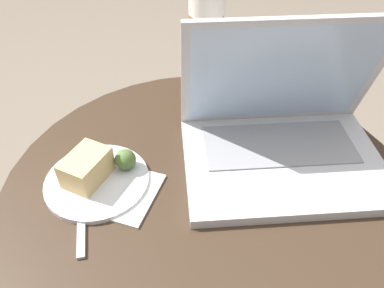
% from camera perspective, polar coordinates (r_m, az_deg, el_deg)
% --- Properties ---
extents(table, '(0.69, 0.69, 0.56)m').
position_cam_1_polar(table, '(0.78, 2.18, -15.04)').
color(table, '#515156').
rests_on(table, ground_plane).
extents(napkin, '(0.19, 0.15, 0.00)m').
position_cam_1_polar(napkin, '(0.64, -12.77, -6.58)').
color(napkin, white).
rests_on(napkin, table).
extents(laptop, '(0.38, 0.30, 0.25)m').
position_cam_1_polar(laptop, '(0.67, 13.60, 1.65)').
color(laptop, silver).
rests_on(laptop, table).
extents(beer_glass, '(0.06, 0.06, 0.25)m').
position_cam_1_polar(beer_glass, '(0.72, 2.06, 13.07)').
color(beer_glass, brown).
rests_on(beer_glass, table).
extents(snack_plate, '(0.17, 0.17, 0.06)m').
position_cam_1_polar(snack_plate, '(0.65, -14.47, -4.42)').
color(snack_plate, silver).
rests_on(snack_plate, table).
extents(fork, '(0.07, 0.17, 0.00)m').
position_cam_1_polar(fork, '(0.63, -16.45, -8.79)').
color(fork, '#B2B2B7').
rests_on(fork, table).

